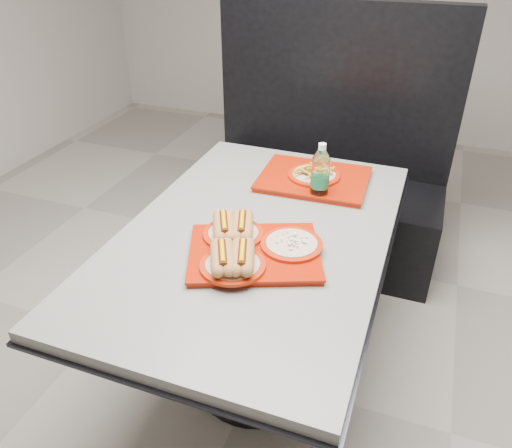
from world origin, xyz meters
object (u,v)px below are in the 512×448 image
(diner_table, at_px, (256,268))
(booth_bench, at_px, (323,184))
(tray_far, at_px, (314,176))
(water_bottle, at_px, (320,175))
(tray_near, at_px, (249,247))

(diner_table, height_order, booth_bench, booth_bench)
(booth_bench, bearing_deg, diner_table, -90.00)
(booth_bench, relative_size, tray_far, 2.99)
(diner_table, xyz_separation_m, booth_bench, (0.00, 1.09, -0.18))
(water_bottle, bearing_deg, booth_bench, 100.62)
(booth_bench, xyz_separation_m, water_bottle, (0.15, -0.79, 0.45))
(booth_bench, relative_size, tray_near, 2.63)
(diner_table, relative_size, water_bottle, 6.19)
(water_bottle, bearing_deg, diner_table, -115.70)
(diner_table, distance_m, tray_near, 0.25)
(tray_far, bearing_deg, diner_table, -102.14)
(diner_table, bearing_deg, tray_far, 77.86)
(tray_near, xyz_separation_m, tray_far, (0.06, 0.59, -0.01))
(booth_bench, distance_m, water_bottle, 0.92)
(tray_far, distance_m, water_bottle, 0.16)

